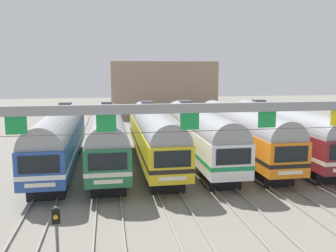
# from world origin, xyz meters

# --- Properties ---
(ground_plane) EXTENTS (160.00, 160.00, 0.00)m
(ground_plane) POSITION_xyz_m (0.00, 0.00, 0.00)
(ground_plane) COLOR gray
(track_bed) EXTENTS (20.89, 70.00, 0.15)m
(track_bed) POSITION_xyz_m (0.00, 17.00, 0.07)
(track_bed) COLOR gray
(track_bed) RESTS_ON ground
(commuter_train_blue) EXTENTS (2.88, 18.06, 5.05)m
(commuter_train_blue) POSITION_xyz_m (-9.69, -0.00, 2.69)
(commuter_train_blue) COLOR #284C9E
(commuter_train_blue) RESTS_ON ground
(commuter_train_green) EXTENTS (2.88, 18.06, 5.05)m
(commuter_train_green) POSITION_xyz_m (-5.81, -0.00, 2.69)
(commuter_train_green) COLOR #236B42
(commuter_train_green) RESTS_ON ground
(commuter_train_yellow) EXTENTS (2.88, 18.06, 5.05)m
(commuter_train_yellow) POSITION_xyz_m (-1.94, -0.00, 2.69)
(commuter_train_yellow) COLOR gold
(commuter_train_yellow) RESTS_ON ground
(commuter_train_white) EXTENTS (2.88, 18.06, 5.05)m
(commuter_train_white) POSITION_xyz_m (1.94, -0.00, 2.69)
(commuter_train_white) COLOR white
(commuter_train_white) RESTS_ON ground
(commuter_train_orange) EXTENTS (2.88, 18.06, 4.77)m
(commuter_train_orange) POSITION_xyz_m (5.81, -0.01, 2.69)
(commuter_train_orange) COLOR orange
(commuter_train_orange) RESTS_ON ground
(commuter_train_maroon) EXTENTS (2.88, 18.06, 5.05)m
(commuter_train_maroon) POSITION_xyz_m (9.69, -0.00, 2.69)
(commuter_train_maroon) COLOR maroon
(commuter_train_maroon) RESTS_ON ground
(catenary_gantry) EXTENTS (24.62, 0.44, 6.97)m
(catenary_gantry) POSITION_xyz_m (0.00, -13.50, 5.32)
(catenary_gantry) COLOR gray
(catenary_gantry) RESTS_ON ground
(yard_signal_mast) EXTENTS (0.28, 0.35, 2.93)m
(yard_signal_mast) POSITION_xyz_m (-7.75, -16.48, 2.05)
(yard_signal_mast) COLOR #59595E
(yard_signal_mast) RESTS_ON ground
(maintenance_building) EXTENTS (18.11, 10.00, 9.57)m
(maintenance_building) POSITION_xyz_m (3.91, 34.44, 4.79)
(maintenance_building) COLOR gray
(maintenance_building) RESTS_ON ground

